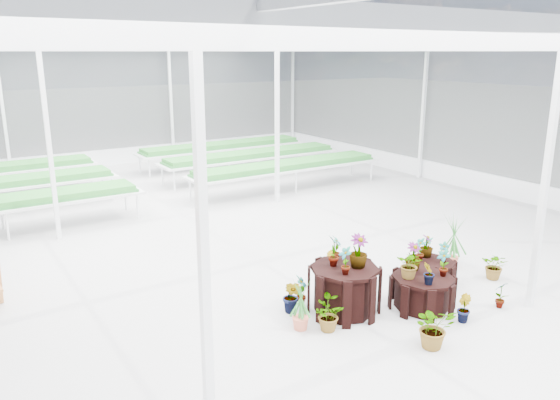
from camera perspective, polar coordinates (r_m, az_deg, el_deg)
ground_plane at (r=11.07m, az=-2.26°, el=-7.03°), size 24.00×24.00×0.00m
greenhouse_shell at (r=10.43m, az=-2.39°, el=4.49°), size 18.00×24.00×4.50m
steel_frame at (r=10.43m, az=-2.39°, el=4.49°), size 18.00×24.00×4.50m
nursery_benches at (r=17.27m, az=-14.56°, el=2.14°), size 16.00×7.00×0.84m
plinth_tall at (r=9.18m, az=6.72°, el=-9.29°), size 1.36×1.36×0.80m
plinth_mid at (r=9.60m, az=14.63°, el=-9.31°), size 1.29×1.29×0.57m
plinth_low at (r=10.75m, az=15.52°, el=-7.14°), size 1.04×1.04×0.40m
nursery_plants at (r=9.57m, az=12.48°, el=-7.81°), size 4.71×3.35×1.35m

